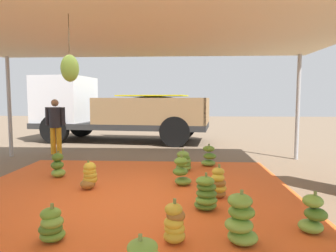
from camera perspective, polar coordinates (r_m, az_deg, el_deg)
name	(u,v)px	position (r m, az deg, el deg)	size (l,w,h in m)	color
ground_plane	(149,160)	(7.79, -3.63, -6.42)	(40.00, 40.00, 0.00)	brown
tarp_orange	(127,198)	(4.92, -7.78, -13.30)	(5.50, 5.59, 0.01)	#E05B23
tent_canopy	(123,23)	(4.71, -8.45, 18.61)	(8.00, 7.00, 2.74)	#9EA0A5
banana_bunch_0	(52,226)	(3.67, -21.13, -17.17)	(0.36, 0.35, 0.42)	#60932D
banana_bunch_1	(174,224)	(3.43, 1.22, -17.94)	(0.29, 0.30, 0.47)	gold
banana_bunch_3	(184,162)	(6.56, 2.97, -6.72)	(0.43, 0.45, 0.47)	#75A83D
banana_bunch_4	(241,220)	(3.47, 13.59, -16.94)	(0.40, 0.42, 0.58)	#75A83D
banana_bunch_5	(206,194)	(4.34, 7.18, -12.68)	(0.43, 0.47, 0.53)	#518428
banana_bunch_6	(89,176)	(5.44, -14.61, -9.16)	(0.37, 0.39, 0.50)	#996628
banana_bunch_8	(219,184)	(4.86, 9.53, -10.71)	(0.33, 0.32, 0.54)	#996628
banana_bunch_10	(182,173)	(5.48, 2.58, -8.78)	(0.35, 0.34, 0.55)	#6B9E38
banana_bunch_11	(209,157)	(7.08, 7.73, -5.77)	(0.46, 0.46, 0.52)	#6B9E38
banana_bunch_12	(313,215)	(4.00, 25.70, -14.96)	(0.40, 0.39, 0.49)	#75A83D
banana_bunch_14	(58,166)	(6.42, -20.08, -7.12)	(0.38, 0.37, 0.51)	#75A83D
cargo_truck_main	(114,109)	(11.41, -10.12, 3.12)	(6.53, 3.02, 2.40)	#2D2D2D
worker_0	(55,122)	(9.08, -20.49, 0.68)	(0.57, 0.35, 1.55)	orange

